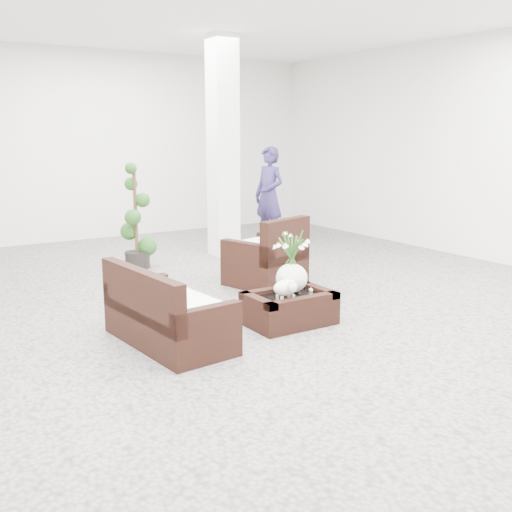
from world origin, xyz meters
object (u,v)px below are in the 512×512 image
armchair (265,251)px  loveseat (169,305)px  coffee_table (289,310)px  topiary (136,217)px

armchair → loveseat: (-2.03, -1.42, -0.08)m
coffee_table → loveseat: loveseat is taller
armchair → topiary: bearing=-76.3°
coffee_table → loveseat: (-1.32, 0.14, 0.23)m
coffee_table → topiary: size_ratio=0.58×
loveseat → topiary: (0.95, 3.28, 0.39)m
armchair → coffee_table: bearing=49.1°
armchair → loveseat: size_ratio=0.64×
armchair → loveseat: bearing=18.6°
loveseat → armchair: bearing=-60.8°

